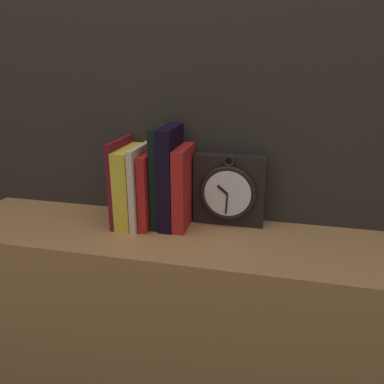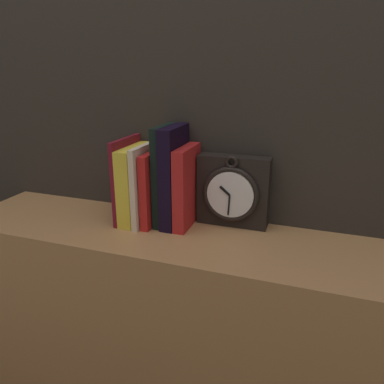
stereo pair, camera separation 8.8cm
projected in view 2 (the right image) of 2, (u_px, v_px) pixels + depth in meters
name	position (u px, v px, depth m)	size (l,w,h in m)	color
bookshelf	(192.00, 357.00, 1.04)	(1.28, 0.28, 0.74)	#A87547
clock	(233.00, 191.00, 0.96)	(0.18, 0.06, 0.19)	black
book_slot0_maroon	(127.00, 179.00, 1.00)	(0.01, 0.15, 0.22)	maroon
book_slot1_yellow	(136.00, 184.00, 0.99)	(0.04, 0.15, 0.20)	yellow
book_slot2_cream	(146.00, 184.00, 0.98)	(0.01, 0.16, 0.21)	beige
book_slot3_red	(155.00, 187.00, 0.98)	(0.02, 0.15, 0.19)	red
book_slot4_black	(164.00, 175.00, 0.97)	(0.02, 0.13, 0.26)	black
book_slot5_black	(174.00, 177.00, 0.96)	(0.03, 0.13, 0.26)	black
book_slot6_red	(187.00, 187.00, 0.96)	(0.03, 0.13, 0.21)	red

